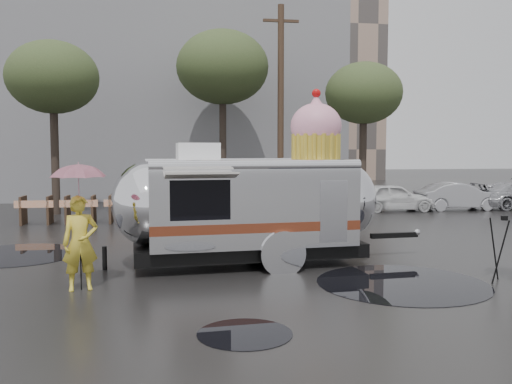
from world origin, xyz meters
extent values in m
plane|color=black|center=(0.00, 0.00, 0.00)|extent=(120.00, 120.00, 0.00)
cylinder|color=black|center=(2.17, 0.00, 0.01)|extent=(3.35, 3.35, 0.01)
cylinder|color=black|center=(-6.20, 4.21, 0.01)|extent=(3.21, 3.21, 0.01)
cylinder|color=black|center=(-1.27, -2.44, 0.01)|extent=(1.37, 1.37, 0.01)
cube|color=slate|center=(-4.00, 24.00, 6.50)|extent=(22.00, 12.00, 13.00)
cylinder|color=#473323|center=(2.50, 14.00, 4.50)|extent=(0.28, 0.28, 9.00)
cube|color=#473323|center=(2.50, 14.00, 8.30)|extent=(1.60, 0.12, 0.12)
cylinder|color=#382D26|center=(-7.00, 13.00, 2.93)|extent=(0.32, 0.32, 5.85)
ellipsoid|color=#31411F|center=(-7.00, 13.00, 5.52)|extent=(3.64, 3.64, 2.86)
cylinder|color=#382D26|center=(0.00, 15.00, 3.38)|extent=(0.32, 0.32, 6.75)
ellipsoid|color=#31411F|center=(0.00, 15.00, 6.38)|extent=(4.20, 4.20, 3.30)
cylinder|color=#382D26|center=(6.00, 13.00, 2.70)|extent=(0.32, 0.32, 5.40)
ellipsoid|color=#31411F|center=(6.00, 13.00, 5.10)|extent=(3.36, 3.36, 2.64)
cube|color=#473323|center=(-7.50, 10.00, 0.50)|extent=(0.08, 0.80, 1.00)
cube|color=#473323|center=(-6.60, 10.00, 0.50)|extent=(0.08, 0.80, 1.00)
cube|color=#E5590C|center=(-7.05, 9.62, 0.75)|extent=(1.30, 0.04, 0.25)
cube|color=#473323|center=(-6.00, 10.00, 0.50)|extent=(0.08, 0.80, 1.00)
cube|color=#473323|center=(-5.10, 10.00, 0.50)|extent=(0.08, 0.80, 1.00)
cube|color=#E5590C|center=(-5.55, 9.62, 0.75)|extent=(1.30, 0.04, 0.25)
cube|color=#473323|center=(-4.50, 10.00, 0.50)|extent=(0.08, 0.80, 1.00)
cube|color=#473323|center=(-3.60, 10.00, 0.50)|extent=(0.08, 0.80, 1.00)
cube|color=#E5590C|center=(-4.05, 9.62, 0.75)|extent=(1.30, 0.04, 0.25)
imported|color=silver|center=(7.00, 12.00, 0.70)|extent=(4.00, 1.80, 1.40)
imported|color=#B2B2B7|center=(10.00, 12.00, 0.70)|extent=(4.00, 1.80, 1.40)
cube|color=silver|center=(-0.57, 2.38, 1.44)|extent=(4.71, 2.72, 1.86)
ellipsoid|color=silver|center=(1.69, 2.56, 1.44)|extent=(1.73, 2.49, 1.86)
ellipsoid|color=silver|center=(-2.84, 2.20, 1.44)|extent=(1.73, 2.49, 1.86)
cube|color=black|center=(-0.57, 2.38, 0.36)|extent=(5.31, 2.47, 0.31)
cylinder|color=black|center=(0.03, 1.36, 0.36)|extent=(0.74, 0.28, 0.72)
cylinder|color=black|center=(-0.14, 3.48, 0.36)|extent=(0.74, 0.28, 0.72)
cylinder|color=silver|center=(0.04, 1.22, 0.41)|extent=(1.00, 0.18, 0.99)
cube|color=black|center=(3.13, 2.67, 0.52)|extent=(1.24, 0.22, 0.12)
sphere|color=silver|center=(3.75, 2.72, 0.57)|extent=(0.18, 0.18, 0.17)
cylinder|color=black|center=(-3.76, 2.12, 0.26)|extent=(0.11, 0.11, 0.52)
cube|color=#602715|center=(-0.48, 1.20, 0.98)|extent=(4.53, 0.39, 0.21)
cube|color=#602715|center=(-0.67, 3.56, 0.98)|extent=(4.53, 0.39, 0.21)
cube|color=black|center=(-1.71, 1.09, 1.60)|extent=(1.24, 0.13, 0.83)
cube|color=#A09B93|center=(-1.69, 0.84, 2.12)|extent=(1.48, 0.63, 0.15)
cube|color=silver|center=(1.17, 1.32, 1.29)|extent=(0.62, 0.08, 1.34)
cube|color=white|center=(-1.70, 2.29, 2.58)|extent=(0.98, 0.74, 0.39)
cylinder|color=yellow|center=(1.07, 2.51, 2.68)|extent=(1.15, 1.15, 0.62)
ellipsoid|color=pink|center=(1.07, 2.51, 3.18)|extent=(1.29, 1.29, 1.07)
cone|color=pink|center=(1.07, 2.51, 3.71)|extent=(0.56, 0.56, 0.41)
sphere|color=red|center=(1.07, 2.51, 3.94)|extent=(0.22, 0.22, 0.21)
imported|color=gold|center=(-3.98, 0.45, 0.89)|extent=(0.72, 0.56, 1.77)
imported|color=pink|center=(-3.98, 0.45, 1.97)|extent=(1.24, 1.24, 0.85)
cylinder|color=black|center=(-3.98, 0.45, 0.83)|extent=(0.02, 0.02, 1.65)
cylinder|color=black|center=(4.11, 0.00, 0.63)|extent=(0.29, 0.10, 1.28)
cylinder|color=black|center=(4.01, -0.38, 0.63)|extent=(0.22, 0.22, 1.29)
cube|color=black|center=(4.17, -0.22, 1.29)|extent=(0.13, 0.12, 0.09)
camera|label=1|loc=(-2.23, -9.92, 2.62)|focal=38.00mm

